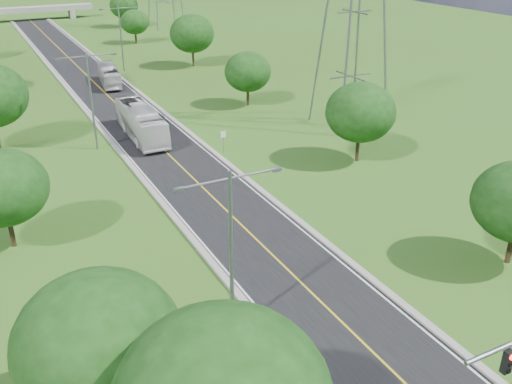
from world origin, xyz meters
TOP-DOWN VIEW (x-y plane):
  - ground at (0.00, 60.00)m, footprint 260.00×260.00m
  - road at (0.00, 66.00)m, footprint 8.00×150.00m
  - curb_left at (-4.25, 66.00)m, footprint 0.50×150.00m
  - curb_right at (4.25, 66.00)m, footprint 0.50×150.00m
  - speed_limit_sign at (5.20, 37.98)m, footprint 0.55×0.09m
  - overpass at (0.00, 140.00)m, footprint 30.00×3.00m
  - streetlight_near_left at (-6.00, 12.00)m, footprint 5.90×0.25m
  - streetlight_mid_left at (-6.00, 45.00)m, footprint 5.90×0.25m
  - streetlight_far_right at (6.00, 78.00)m, footprint 5.90×0.25m
  - tree_la at (-14.00, 8.00)m, footprint 7.14×7.14m
  - tree_lb at (-16.00, 28.00)m, footprint 6.30×6.30m
  - tree_rb at (16.00, 30.00)m, footprint 6.72×6.72m
  - tree_rc at (15.00, 52.00)m, footprint 5.88×5.88m
  - tree_rd at (17.00, 76.00)m, footprint 7.14×7.14m
  - tree_re at (14.50, 100.00)m, footprint 5.46×5.46m
  - tree_rf at (18.00, 120.00)m, footprint 6.30×6.30m
  - bus_outbound at (1.77, 70.27)m, footprint 3.61×10.04m
  - bus_inbound at (-0.80, 46.29)m, footprint 3.34×12.36m

SIDE VIEW (x-z plane):
  - ground at x=0.00m, z-range 0.00..0.00m
  - road at x=0.00m, z-range 0.00..0.06m
  - curb_left at x=-4.25m, z-range 0.00..0.22m
  - curb_right at x=4.25m, z-range 0.00..0.22m
  - bus_outbound at x=1.77m, z-range 0.06..2.79m
  - speed_limit_sign at x=5.20m, z-range 0.40..2.80m
  - bus_inbound at x=-0.80m, z-range 0.06..3.47m
  - overpass at x=0.00m, z-range 0.81..4.01m
  - tree_re at x=14.50m, z-range 0.85..7.20m
  - tree_rc at x=15.00m, z-range 0.91..7.75m
  - tree_lb at x=-16.00m, z-range 0.98..8.31m
  - tree_rf at x=18.00m, z-range 0.98..8.31m
  - tree_rb at x=16.00m, z-range 1.05..8.86m
  - tree_la at x=-14.00m, z-range 1.11..9.42m
  - tree_rd at x=17.00m, z-range 1.11..9.42m
  - streetlight_near_left at x=-6.00m, z-range 0.94..10.94m
  - streetlight_mid_left at x=-6.00m, z-range 0.94..10.94m
  - streetlight_far_right at x=6.00m, z-range 0.94..10.94m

